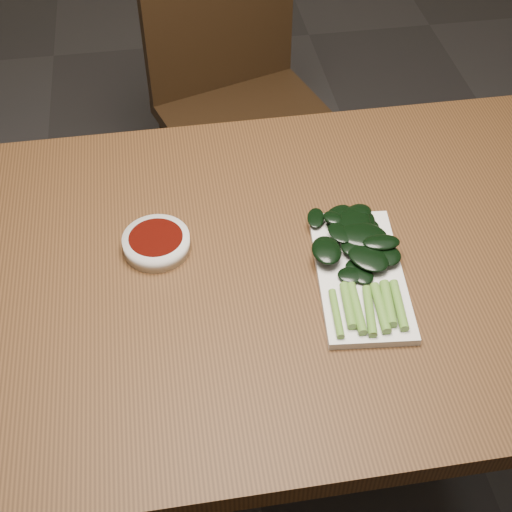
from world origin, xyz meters
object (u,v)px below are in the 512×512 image
object	(u,v)px
serving_plate	(360,275)
gai_lan	(358,248)
table	(254,291)
sauce_bowl	(156,243)
chair_far	(241,96)

from	to	relation	value
serving_plate	gai_lan	xyz separation A→B (m)	(0.01, 0.04, 0.02)
table	sauce_bowl	world-z (taller)	sauce_bowl
gai_lan	chair_far	bearing A→B (deg)	94.90
table	chair_far	distance (m)	0.90
serving_plate	chair_far	bearing A→B (deg)	94.31
table	sauce_bowl	bearing A→B (deg)	159.23
sauce_bowl	gai_lan	distance (m)	0.34
sauce_bowl	serving_plate	distance (m)	0.35
serving_plate	sauce_bowl	bearing A→B (deg)	160.10
serving_plate	table	bearing A→B (deg)	160.94
table	gai_lan	size ratio (longest dim) A/B	4.83
table	serving_plate	size ratio (longest dim) A/B	4.73
table	chair_far	bearing A→B (deg)	83.67
sauce_bowl	serving_plate	xyz separation A→B (m)	(0.33, -0.12, -0.01)
table	sauce_bowl	distance (m)	0.19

